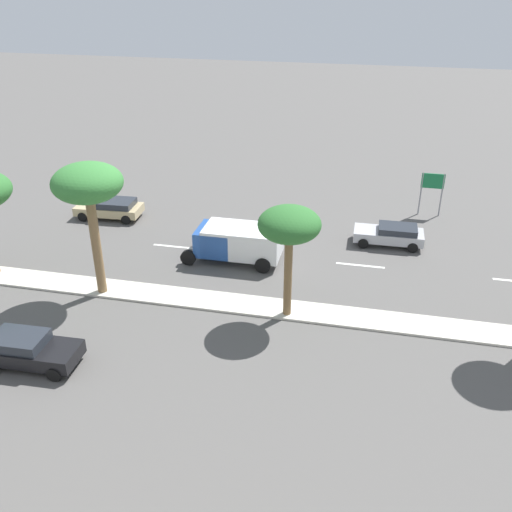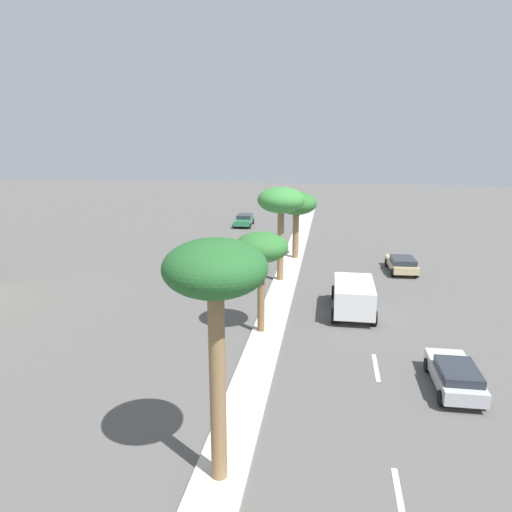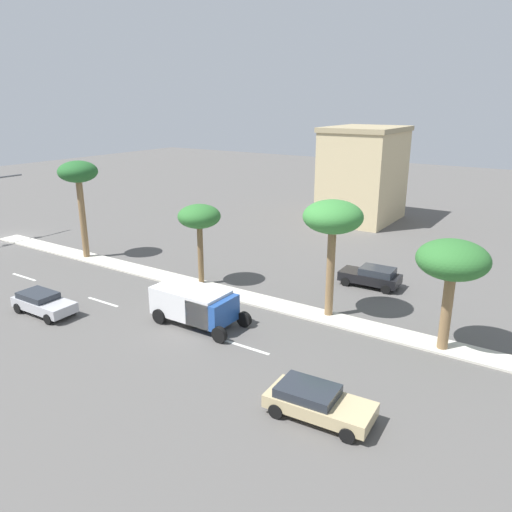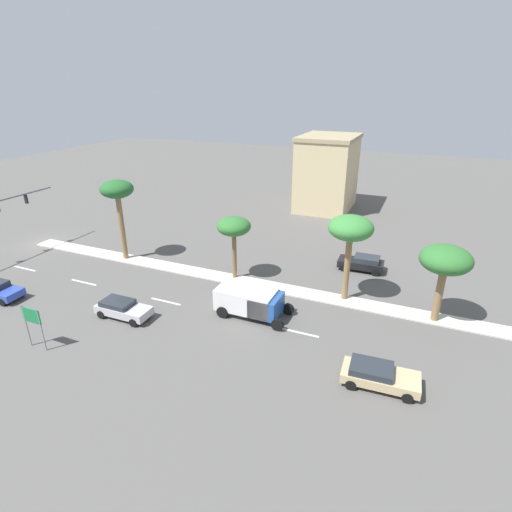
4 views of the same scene
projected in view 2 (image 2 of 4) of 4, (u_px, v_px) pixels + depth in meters
name	position (u px, v px, depth m)	size (l,w,h in m)	color
ground_plane	(276.00, 307.00, 31.21)	(160.00, 160.00, 0.00)	#565451
median_curb	(288.00, 272.00, 38.74)	(1.80, 70.90, 0.12)	beige
lane_stripe_right	(400.00, 499.00, 14.86)	(0.20, 2.80, 0.01)	silver
lane_stripe_far	(376.00, 367.00, 23.18)	(0.20, 2.80, 0.01)	silver
lane_stripe_inboard	(363.00, 292.00, 34.05)	(0.20, 2.80, 0.01)	silver
palm_tree_inboard	(215.00, 280.00, 14.03)	(3.11, 3.11, 7.90)	olive
palm_tree_outboard	(261.00, 249.00, 26.04)	(2.96, 2.96, 5.66)	brown
palm_tree_near	(281.00, 202.00, 35.27)	(3.48, 3.48, 7.03)	olive
palm_tree_left	(296.00, 205.00, 42.02)	(3.60, 3.60, 5.87)	olive
sedan_black_front	(201.00, 267.00, 37.84)	(2.07, 4.21, 1.43)	black
sedan_silver_inboard	(455.00, 375.00, 20.99)	(1.93, 4.25, 1.29)	#B2B2B7
sedan_green_left	(244.00, 220.00, 58.40)	(2.15, 4.45, 1.33)	#287047
sedan_tan_center	(402.00, 264.00, 38.93)	(2.27, 4.53, 1.29)	tan
box_truck	(353.00, 294.00, 30.00)	(2.64, 5.65, 2.10)	#234C99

